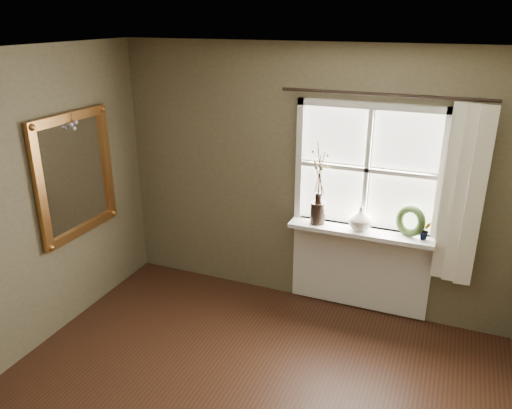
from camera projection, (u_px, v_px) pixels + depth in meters
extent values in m
plane|color=silver|center=(191.00, 63.00, 2.47)|extent=(4.50, 4.50, 0.00)
cube|color=brown|center=(311.00, 179.00, 4.92)|extent=(4.00, 0.10, 2.60)
cube|color=silver|center=(362.00, 228.00, 4.81)|extent=(1.36, 0.06, 0.06)
cube|color=silver|center=(372.00, 106.00, 4.39)|extent=(1.36, 0.06, 0.06)
cube|color=silver|center=(300.00, 162.00, 4.83)|extent=(0.06, 0.06, 1.24)
cube|color=silver|center=(441.00, 178.00, 4.37)|extent=(0.06, 0.06, 1.24)
cube|color=silver|center=(367.00, 170.00, 4.60)|extent=(1.24, 0.05, 0.04)
cube|color=silver|center=(367.00, 170.00, 4.60)|extent=(0.04, 0.05, 1.12)
cube|color=white|center=(335.00, 135.00, 4.63)|extent=(0.59, 0.01, 0.53)
cube|color=white|center=(407.00, 141.00, 4.40)|extent=(0.59, 0.01, 0.53)
cube|color=white|center=(331.00, 195.00, 4.84)|extent=(0.59, 0.01, 0.53)
cube|color=white|center=(400.00, 204.00, 4.61)|extent=(0.59, 0.01, 0.53)
cube|color=silver|center=(360.00, 231.00, 4.72)|extent=(1.36, 0.26, 0.04)
cube|color=silver|center=(359.00, 268.00, 4.97)|extent=(1.36, 0.04, 0.88)
cylinder|color=black|center=(318.00, 213.00, 4.82)|extent=(0.15, 0.15, 0.21)
imported|color=beige|center=(360.00, 218.00, 4.67)|extent=(0.28, 0.28, 0.23)
torus|color=#2F441E|center=(410.00, 224.00, 4.55)|extent=(0.32, 0.24, 0.30)
imported|color=#2F441E|center=(321.00, 215.00, 4.81)|extent=(0.10, 0.07, 0.18)
imported|color=#2F441E|center=(425.00, 230.00, 4.48)|extent=(0.12, 0.11, 0.18)
cube|color=#EEE8CE|center=(462.00, 197.00, 4.26)|extent=(0.36, 0.12, 1.59)
cylinder|color=black|center=(384.00, 95.00, 4.27)|extent=(1.84, 0.03, 0.03)
cube|color=white|center=(75.00, 175.00, 4.64)|extent=(0.02, 0.81, 1.00)
cube|color=#B06F34|center=(68.00, 117.00, 4.44)|extent=(0.05, 0.98, 0.08)
cube|color=#B06F34|center=(83.00, 229.00, 4.83)|extent=(0.05, 0.98, 0.08)
cube|color=#B06F34|center=(40.00, 190.00, 4.25)|extent=(0.05, 0.08, 1.00)
cube|color=#B06F34|center=(107.00, 163.00, 5.03)|extent=(0.05, 0.08, 1.00)
sphere|color=silver|center=(71.00, 125.00, 4.42)|extent=(0.04, 0.04, 0.04)
sphere|color=silver|center=(74.00, 128.00, 4.46)|extent=(0.04, 0.04, 0.04)
sphere|color=silver|center=(76.00, 122.00, 4.47)|extent=(0.04, 0.04, 0.04)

